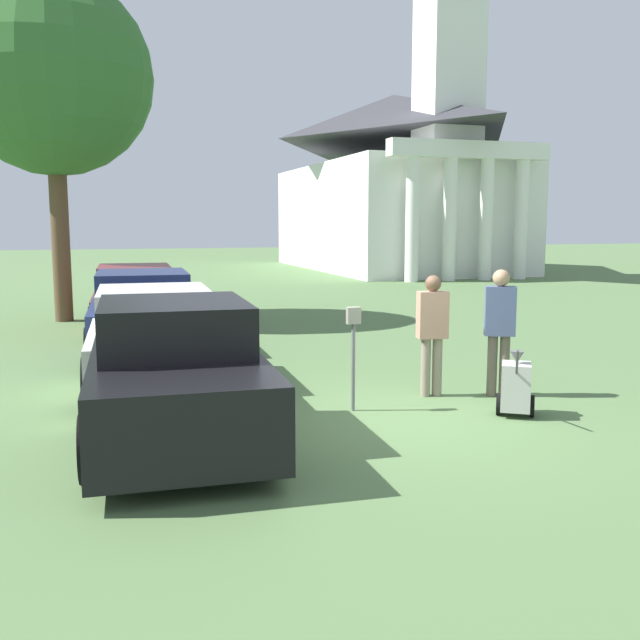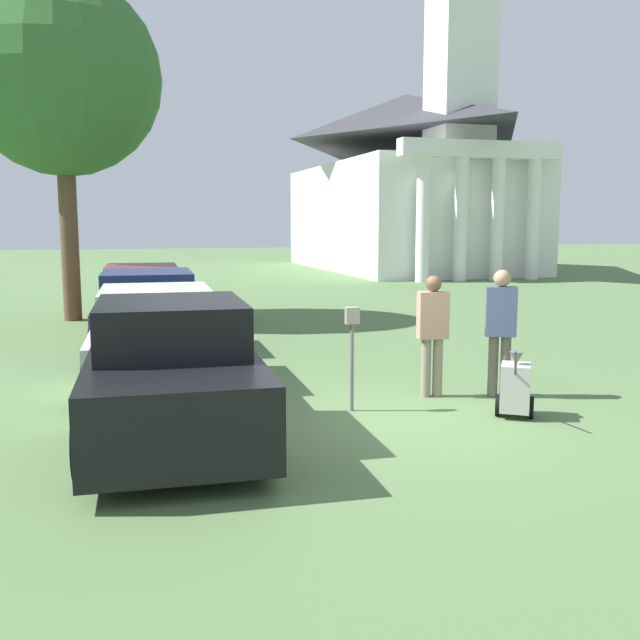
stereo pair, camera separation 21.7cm
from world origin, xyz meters
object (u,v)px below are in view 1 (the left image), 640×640
(parked_car_white, at_px, (155,337))
(person_supervisor, at_px, (500,324))
(parked_car_black, at_px, (174,373))
(parked_car_maroon, at_px, (135,299))
(parking_meter, at_px, (353,339))
(person_worker, at_px, (432,328))
(equipment_cart, at_px, (516,386))
(parked_car_navy, at_px, (143,314))
(church, at_px, (397,170))

(parked_car_white, bearing_deg, person_supervisor, -25.98)
(parked_car_black, relative_size, parked_car_maroon, 0.92)
(parked_car_white, height_order, person_supervisor, person_supervisor)
(parked_car_maroon, relative_size, parking_meter, 3.68)
(parked_car_black, xyz_separation_m, person_supervisor, (4.58, 0.49, 0.31))
(person_worker, bearing_deg, equipment_cart, 122.27)
(parked_car_navy, height_order, parking_meter, parked_car_navy)
(parked_car_black, bearing_deg, church, 63.99)
(parking_meter, bearing_deg, person_worker, 17.66)
(parking_meter, bearing_deg, parked_car_maroon, 105.69)
(person_worker, height_order, person_supervisor, person_supervisor)
(parked_car_white, bearing_deg, parked_car_maroon, 92.28)
(person_worker, distance_m, church, 27.95)
(parking_meter, relative_size, person_supervisor, 0.76)
(parked_car_maroon, distance_m, church, 23.08)
(parked_car_maroon, bearing_deg, parked_car_black, -87.72)
(parked_car_black, height_order, parked_car_navy, parked_car_black)
(person_supervisor, bearing_deg, person_worker, 7.14)
(church, bearing_deg, person_worker, -112.33)
(parked_car_navy, bearing_deg, church, 57.67)
(parked_car_black, xyz_separation_m, parked_car_maroon, (-0.00, 8.70, -0.04))
(parked_car_white, height_order, church, church)
(parking_meter, relative_size, equipment_cart, 1.38)
(person_worker, bearing_deg, church, -103.52)
(parking_meter, height_order, person_supervisor, person_supervisor)
(equipment_cart, bearing_deg, parked_car_black, -154.22)
(church, bearing_deg, parked_car_white, -121.22)
(parked_car_maroon, relative_size, equipment_cart, 5.09)
(parking_meter, distance_m, equipment_cart, 2.16)
(church, bearing_deg, person_supervisor, -110.36)
(parked_car_navy, distance_m, parked_car_maroon, 2.90)
(person_worker, distance_m, equipment_cart, 1.53)
(parked_car_white, xyz_separation_m, parked_car_maroon, (-0.00, 5.75, -0.01))
(parked_car_black, height_order, parking_meter, parked_car_black)
(parked_car_maroon, relative_size, person_supervisor, 2.80)
(parked_car_white, bearing_deg, equipment_cart, -36.85)
(parked_car_white, bearing_deg, person_worker, -28.16)
(parked_car_white, distance_m, church, 27.73)
(equipment_cart, relative_size, church, 0.05)
(parked_car_white, relative_size, church, 0.25)
(parked_car_black, bearing_deg, equipment_cart, -4.43)
(parked_car_navy, distance_m, person_worker, 6.23)
(parked_car_black, distance_m, parked_car_navy, 5.80)
(parking_meter, distance_m, person_worker, 1.41)
(church, bearing_deg, parking_meter, -114.49)
(parked_car_navy, bearing_deg, parked_car_white, -87.72)
(parking_meter, bearing_deg, parked_car_navy, 113.28)
(parked_car_white, distance_m, parking_meter, 3.50)
(parked_car_black, distance_m, person_supervisor, 4.62)
(parked_car_maroon, bearing_deg, person_supervisor, -58.55)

